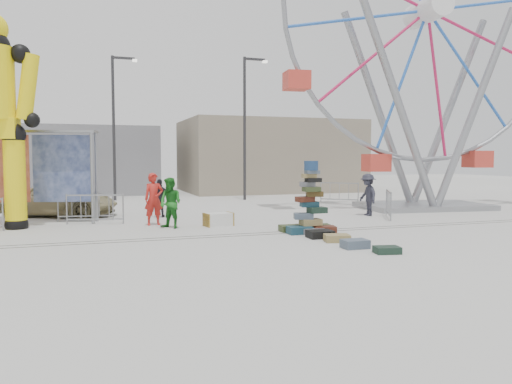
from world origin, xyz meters
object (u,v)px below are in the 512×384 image
object	(u,v)px
barricade_dummy_c	(95,209)
pedestrian_green	(171,203)
steamer_trunk	(218,220)
barricade_wheel_back	(339,192)
pedestrian_red	(154,199)
parked_suv	(60,201)
lamp_post_left	(115,120)
suitcase_tower	(310,213)
pedestrian_grey	(368,195)
barricade_wheel_front	(389,204)
pedestrian_black	(160,198)
ferris_wheel	(427,37)
banner_scaffold	(31,154)
lamp_post_right	(246,120)
barricade_dummy_b	(86,206)

from	to	relation	value
barricade_dummy_c	pedestrian_green	world-z (taller)	pedestrian_green
steamer_trunk	barricade_wheel_back	bearing A→B (deg)	29.21
pedestrian_red	parked_suv	bearing A→B (deg)	124.06
lamp_post_left	suitcase_tower	distance (m)	15.84
suitcase_tower	pedestrian_grey	bearing A→B (deg)	45.25
barricade_wheel_front	pedestrian_black	bearing A→B (deg)	98.57
suitcase_tower	steamer_trunk	bearing A→B (deg)	139.87
steamer_trunk	pedestrian_red	size ratio (longest dim) A/B	0.52
pedestrian_red	ferris_wheel	bearing A→B (deg)	2.27
barricade_wheel_back	barricade_wheel_front	bearing A→B (deg)	-60.96
barricade_dummy_c	parked_suv	xyz separation A→B (m)	(-1.31, 3.03, 0.08)
parked_suv	lamp_post_left	bearing A→B (deg)	1.82
banner_scaffold	parked_suv	size ratio (longest dim) A/B	1.04
lamp_post_right	pedestrian_red	bearing A→B (deg)	-124.85
barricade_wheel_back	pedestrian_green	distance (m)	12.01
lamp_post_right	parked_suv	distance (m)	11.52
pedestrian_red	pedestrian_green	xyz separation A→B (m)	(0.44, -0.99, -0.07)
banner_scaffold	pedestrian_red	xyz separation A→B (m)	(4.16, -1.89, -1.61)
lamp_post_left	ferris_wheel	distance (m)	16.72
steamer_trunk	ferris_wheel	bearing A→B (deg)	5.03
barricade_wheel_back	parked_suv	size ratio (longest dim) A/B	0.44
pedestrian_grey	parked_suv	size ratio (longest dim) A/B	0.38
ferris_wheel	barricade_wheel_back	world-z (taller)	ferris_wheel
barricade_wheel_back	pedestrian_red	bearing A→B (deg)	-110.96
barricade_dummy_c	pedestrian_green	xyz separation A→B (m)	(2.43, -1.92, 0.31)
parked_suv	barricade_wheel_back	bearing A→B (deg)	-60.84
lamp_post_right	pedestrian_black	size ratio (longest dim) A/B	5.19
pedestrian_red	pedestrian_green	distance (m)	1.08
lamp_post_right	suitcase_tower	bearing A→B (deg)	-98.14
barricade_wheel_front	pedestrian_black	size ratio (longest dim) A/B	1.30
suitcase_tower	banner_scaffold	xyz separation A→B (m)	(-8.67, 5.31, 1.90)
barricade_wheel_front	ferris_wheel	bearing A→B (deg)	-25.14
ferris_wheel	pedestrian_green	world-z (taller)	ferris_wheel
suitcase_tower	ferris_wheel	world-z (taller)	ferris_wheel
ferris_wheel	barricade_wheel_back	distance (m)	8.71
steamer_trunk	lamp_post_right	bearing A→B (deg)	57.83
barricade_dummy_c	pedestrian_grey	world-z (taller)	pedestrian_grey
banner_scaffold	pedestrian_black	xyz separation A→B (m)	(4.68, 0.33, -1.77)
pedestrian_grey	ferris_wheel	bearing A→B (deg)	115.21
pedestrian_black	pedestrian_grey	distance (m)	8.50
barricade_dummy_b	pedestrian_black	size ratio (longest dim) A/B	1.30
banner_scaffold	barricade_dummy_c	world-z (taller)	banner_scaffold
barricade_dummy_b	barricade_wheel_back	bearing A→B (deg)	24.13
steamer_trunk	barricade_wheel_front	bearing A→B (deg)	-9.04
barricade_dummy_b	parked_suv	xyz separation A→B (m)	(-0.99, 1.91, 0.08)
lamp_post_left	lamp_post_right	bearing A→B (deg)	-15.95
ferris_wheel	banner_scaffold	xyz separation A→B (m)	(-16.94, 0.09, -5.43)
barricade_wheel_back	parked_suv	world-z (taller)	parked_suv
lamp_post_right	pedestrian_red	xyz separation A→B (m)	(-6.30, -9.04, -3.55)
banner_scaffold	pedestrian_grey	bearing A→B (deg)	5.16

